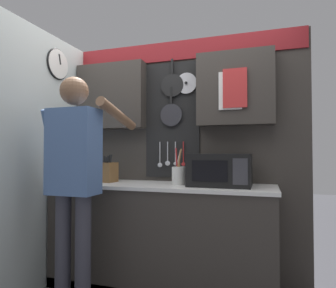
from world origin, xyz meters
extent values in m
plane|color=#38383D|center=(0.00, 0.00, 0.00)|extent=(14.00, 14.00, 0.00)
cube|color=#38332D|center=(0.00, 0.00, 0.45)|extent=(1.97, 0.58, 0.90)
cube|color=white|center=(0.00, 0.00, 0.91)|extent=(2.00, 0.61, 0.03)
cube|color=#38332D|center=(0.00, 0.31, 1.16)|extent=(2.57, 0.04, 2.31)
cube|color=maroon|center=(0.00, 0.28, 2.22)|extent=(2.53, 0.02, 0.19)
cube|color=#38332D|center=(-0.62, 0.21, 1.79)|extent=(0.73, 0.16, 0.67)
cube|color=#38332D|center=(0.64, 0.21, 1.79)|extent=(0.69, 0.16, 0.67)
cube|color=black|center=(0.02, 0.28, 1.53)|extent=(0.55, 0.01, 1.14)
cylinder|color=black|center=(0.03, 0.26, 1.87)|extent=(0.23, 0.02, 0.23)
cube|color=black|center=(0.03, 0.25, 2.06)|extent=(0.02, 0.02, 0.15)
cylinder|color=#2D2D33|center=(0.02, 0.26, 1.58)|extent=(0.22, 0.02, 0.22)
cube|color=black|center=(0.02, 0.25, 1.77)|extent=(0.02, 0.02, 0.16)
cylinder|color=silver|center=(0.17, 0.26, 1.88)|extent=(0.20, 0.01, 0.20)
sphere|color=black|center=(0.17, 0.24, 1.88)|extent=(0.03, 0.03, 0.03)
cylinder|color=silver|center=(-0.10, 0.26, 1.21)|extent=(0.01, 0.01, 0.22)
ellipsoid|color=silver|center=(-0.10, 0.26, 1.09)|extent=(0.05, 0.01, 0.04)
cylinder|color=silver|center=(-0.02, 0.26, 1.22)|extent=(0.01, 0.01, 0.20)
ellipsoid|color=silver|center=(-0.02, 0.26, 1.10)|extent=(0.05, 0.01, 0.05)
cylinder|color=silver|center=(0.06, 0.26, 1.21)|extent=(0.01, 0.01, 0.20)
ellipsoid|color=silver|center=(0.06, 0.26, 1.10)|extent=(0.04, 0.01, 0.04)
cylinder|color=red|center=(0.14, 0.26, 1.21)|extent=(0.01, 0.01, 0.21)
ellipsoid|color=red|center=(0.14, 0.26, 1.10)|extent=(0.04, 0.01, 0.04)
cube|color=white|center=(0.61, 0.12, 1.76)|extent=(0.20, 0.02, 0.34)
cube|color=red|center=(0.65, 0.11, 1.77)|extent=(0.21, 0.02, 0.35)
cube|color=silver|center=(-1.02, -0.41, 1.16)|extent=(0.04, 1.60, 2.31)
cylinder|color=white|center=(-0.99, -0.16, 2.06)|extent=(0.02, 0.28, 0.28)
torus|color=black|center=(-0.99, -0.16, 2.06)|extent=(0.02, 0.30, 0.30)
cube|color=black|center=(-0.98, -0.15, 2.10)|extent=(0.01, 0.03, 0.10)
cube|color=black|center=(0.53, 0.01, 1.06)|extent=(0.52, 0.38, 0.27)
cube|color=black|center=(0.47, -0.18, 1.06)|extent=(0.28, 0.01, 0.17)
cube|color=#333338|center=(0.71, -0.18, 1.06)|extent=(0.11, 0.01, 0.20)
cube|color=brown|center=(-0.53, 0.01, 1.02)|extent=(0.13, 0.16, 0.19)
cylinder|color=black|center=(-0.56, -0.02, 1.15)|extent=(0.02, 0.03, 0.07)
cylinder|color=black|center=(-0.55, -0.02, 1.14)|extent=(0.02, 0.03, 0.05)
cylinder|color=black|center=(-0.53, -0.02, 1.15)|extent=(0.02, 0.03, 0.07)
cylinder|color=black|center=(-0.51, -0.02, 1.15)|extent=(0.02, 0.03, 0.07)
cylinder|color=black|center=(-0.49, -0.02, 1.15)|extent=(0.02, 0.04, 0.08)
cylinder|color=white|center=(0.16, 0.01, 1.00)|extent=(0.12, 0.12, 0.16)
cylinder|color=tan|center=(0.17, 0.02, 1.08)|extent=(0.02, 0.01, 0.19)
cylinder|color=silver|center=(0.16, 0.00, 1.11)|extent=(0.06, 0.06, 0.24)
cylinder|color=tan|center=(0.16, 0.02, 1.12)|extent=(0.06, 0.03, 0.25)
cylinder|color=tan|center=(0.17, -0.01, 1.11)|extent=(0.04, 0.04, 0.24)
cylinder|color=red|center=(0.15, -0.01, 1.12)|extent=(0.02, 0.05, 0.26)
cylinder|color=#383842|center=(-0.61, -0.56, 0.44)|extent=(0.12, 0.12, 0.89)
cylinder|color=#383842|center=(-0.43, -0.56, 0.44)|extent=(0.12, 0.12, 0.89)
cube|color=#4C6B9E|center=(-0.52, -0.56, 1.22)|extent=(0.38, 0.22, 0.66)
sphere|color=brown|center=(-0.52, -0.56, 1.69)|extent=(0.22, 0.22, 0.22)
cylinder|color=#4C6B9E|center=(-0.75, -0.51, 1.27)|extent=(0.08, 0.25, 0.59)
cylinder|color=brown|center=(-0.29, -0.27, 1.53)|extent=(0.08, 0.59, 0.22)
camera|label=1|loc=(0.89, -2.54, 1.21)|focal=32.00mm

